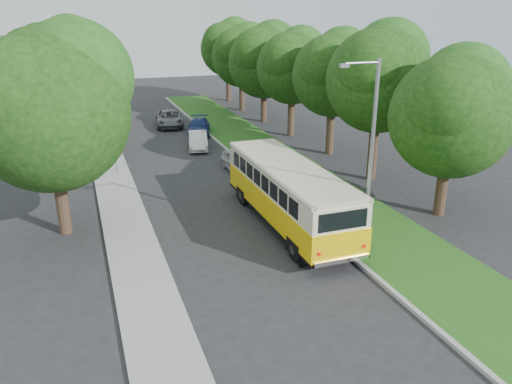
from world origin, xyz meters
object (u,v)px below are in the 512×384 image
object	(u,v)px
lamppost_far	(103,99)
car_white	(198,140)
lamppost_near	(369,154)
car_blue	(199,127)
car_silver	(240,162)
vintage_bus	(288,195)
car_grey	(169,118)

from	to	relation	value
lamppost_far	car_white	bearing A→B (deg)	4.83
lamppost_near	car_blue	xyz separation A→B (m)	(-1.23, 23.65, -3.75)
car_silver	car_blue	world-z (taller)	car_silver
lamppost_far	vintage_bus	world-z (taller)	lamppost_far
car_white	car_blue	distance (m)	4.76
vintage_bus	car_silver	size ratio (longest dim) A/B	2.72
lamppost_far	car_grey	bearing A→B (deg)	56.65
vintage_bus	car_white	distance (m)	15.30
car_silver	car_grey	distance (m)	14.94
lamppost_far	car_silver	size ratio (longest dim) A/B	1.99
lamppost_far	car_white	size ratio (longest dim) A/B	1.96
car_white	car_blue	bearing A→B (deg)	87.29
lamppost_far	car_grey	world-z (taller)	lamppost_far
car_silver	vintage_bus	bearing A→B (deg)	-95.21
vintage_bus	car_blue	size ratio (longest dim) A/B	2.42
car_silver	car_grey	bearing A→B (deg)	94.43
car_silver	car_white	xyz separation A→B (m)	(-1.14, 6.43, -0.01)
vintage_bus	car_grey	size ratio (longest dim) A/B	2.09
lamppost_far	vintage_bus	xyz separation A→B (m)	(7.15, -14.72, -2.59)
lamppost_far	car_blue	distance (m)	9.88
lamppost_near	vintage_bus	world-z (taller)	lamppost_near
lamppost_far	vintage_bus	distance (m)	16.57
car_silver	car_white	world-z (taller)	car_silver
lamppost_near	car_silver	distance (m)	13.22
car_grey	lamppost_near	bearing A→B (deg)	-76.77
vintage_bus	car_blue	xyz separation A→B (m)	(0.52, 19.87, -0.91)
car_silver	car_blue	size ratio (longest dim) A/B	0.89
vintage_bus	car_grey	distance (m)	23.72
lamppost_near	lamppost_far	world-z (taller)	lamppost_near
car_white	car_blue	size ratio (longest dim) A/B	0.90
car_white	car_grey	size ratio (longest dim) A/B	0.78
vintage_bus	car_white	bearing A→B (deg)	92.32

